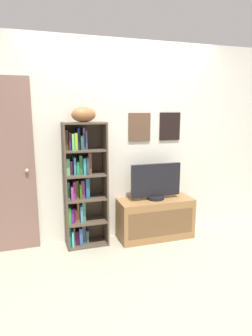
{
  "coord_description": "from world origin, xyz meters",
  "views": [
    {
      "loc": [
        -1.02,
        -2.32,
        1.64
      ],
      "look_at": [
        -0.03,
        0.85,
        0.96
      ],
      "focal_mm": 30.22,
      "sensor_mm": 36.0,
      "label": 1
    }
  ],
  "objects_px": {
    "door": "(0,168)",
    "bookshelf": "(81,186)",
    "tv_stand": "(155,218)",
    "football": "(84,115)",
    "television": "(156,182)"
  },
  "relations": [
    {
      "from": "football",
      "to": "tv_stand",
      "type": "height_order",
      "value": "football"
    },
    {
      "from": "television",
      "to": "door",
      "type": "xyz_separation_m",
      "value": [
        -1.84,
        0.18,
        0.26
      ]
    },
    {
      "from": "bookshelf",
      "to": "television",
      "type": "relative_size",
      "value": 2.29
    },
    {
      "from": "door",
      "to": "bookshelf",
      "type": "bearing_deg",
      "value": -5.5
    },
    {
      "from": "tv_stand",
      "to": "bookshelf",
      "type": "bearing_deg",
      "value": 174.43
    },
    {
      "from": "tv_stand",
      "to": "television",
      "type": "relative_size",
      "value": 1.47
    },
    {
      "from": "bookshelf",
      "to": "door",
      "type": "relative_size",
      "value": 0.75
    },
    {
      "from": "football",
      "to": "tv_stand",
      "type": "relative_size",
      "value": 0.3
    },
    {
      "from": "football",
      "to": "television",
      "type": "relative_size",
      "value": 0.44
    },
    {
      "from": "football",
      "to": "bookshelf",
      "type": "bearing_deg",
      "value": 147.33
    },
    {
      "from": "football",
      "to": "tv_stand",
      "type": "xyz_separation_m",
      "value": [
        0.89,
        -0.06,
        -1.33
      ]
    },
    {
      "from": "door",
      "to": "football",
      "type": "bearing_deg",
      "value": -7.09
    },
    {
      "from": "tv_stand",
      "to": "door",
      "type": "bearing_deg",
      "value": 174.46
    },
    {
      "from": "football",
      "to": "television",
      "type": "xyz_separation_m",
      "value": [
        0.89,
        -0.06,
        -0.85
      ]
    },
    {
      "from": "tv_stand",
      "to": "door",
      "type": "distance_m",
      "value": 1.99
    }
  ]
}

